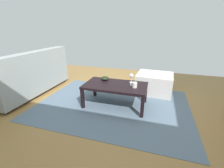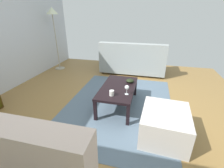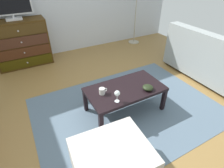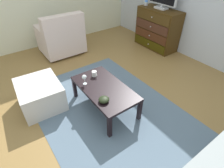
% 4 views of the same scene
% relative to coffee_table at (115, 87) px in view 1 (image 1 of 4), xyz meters
% --- Properties ---
extents(ground_plane, '(5.86, 5.17, 0.05)m').
position_rel_coffee_table_xyz_m(ground_plane, '(-0.15, 0.19, -0.37)').
color(ground_plane, olive).
extents(area_rug, '(2.60, 1.90, 0.01)m').
position_rel_coffee_table_xyz_m(area_rug, '(0.05, -0.01, -0.34)').
color(area_rug, slate).
rests_on(area_rug, ground_plane).
extents(coffee_table, '(1.05, 0.57, 0.39)m').
position_rel_coffee_table_xyz_m(coffee_table, '(0.00, 0.00, 0.00)').
color(coffee_table, black).
rests_on(coffee_table, ground_plane).
extents(wine_glass, '(0.07, 0.07, 0.16)m').
position_rel_coffee_table_xyz_m(wine_glass, '(-0.24, -0.19, 0.16)').
color(wine_glass, silver).
rests_on(wine_glass, coffee_table).
extents(mug, '(0.11, 0.08, 0.08)m').
position_rel_coffee_table_xyz_m(mug, '(-0.33, 0.03, 0.09)').
color(mug, silver).
rests_on(mug, coffee_table).
extents(bowl_decorative, '(0.14, 0.14, 0.06)m').
position_rel_coffee_table_xyz_m(bowl_decorative, '(0.25, -0.17, 0.08)').
color(bowl_decorative, black).
rests_on(bowl_decorative, coffee_table).
extents(couch_large, '(0.85, 1.75, 0.86)m').
position_rel_coffee_table_xyz_m(couch_large, '(1.87, -0.02, -0.00)').
color(couch_large, '#332319').
rests_on(couch_large, ground_plane).
extents(ottoman, '(0.74, 0.64, 0.40)m').
position_rel_coffee_table_xyz_m(ottoman, '(-0.62, -0.77, -0.14)').
color(ottoman, beige).
rests_on(ottoman, ground_plane).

